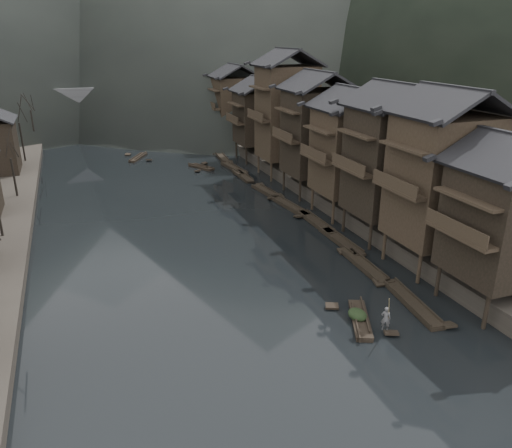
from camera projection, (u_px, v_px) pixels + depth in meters
name	position (u px, v px, depth m)	size (l,w,h in m)	color
water	(235.00, 294.00, 38.02)	(300.00, 300.00, 0.00)	black
right_bank	(358.00, 145.00, 84.10)	(40.00, 200.00, 1.80)	#2D2823
stilt_houses	(324.00, 122.00, 57.26)	(9.00, 67.60, 17.01)	black
bare_trees	(10.00, 145.00, 57.58)	(3.97, 75.86, 7.94)	black
moored_sampans	(266.00, 189.00, 62.68)	(3.07, 67.52, 0.47)	black
midriver_boats	(165.00, 161.00, 76.41)	(11.20, 14.92, 0.45)	black
stone_bridge	(122.00, 105.00, 99.18)	(40.00, 6.00, 9.00)	#4C4C4F
hero_sampan	(360.00, 319.00, 34.27)	(3.10, 5.35, 0.44)	black
cargo_heap	(358.00, 310.00, 34.23)	(1.20, 1.57, 0.72)	black
boatman	(386.00, 315.00, 32.61)	(0.64, 0.42, 1.74)	#505052
bamboo_pole	(393.00, 277.00, 31.68)	(0.06, 0.06, 4.54)	#8C7A51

